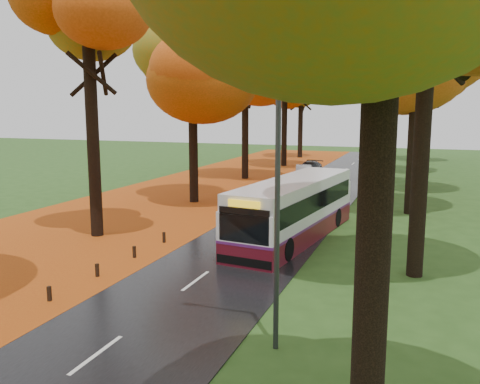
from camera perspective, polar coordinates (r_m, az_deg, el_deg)
The scene contains 13 objects.
road at distance 30.78m, azimuth 5.32°, elevation -2.36°, with size 6.50×90.00×0.04m, color black.
centre_line at distance 30.78m, azimuth 5.32°, elevation -2.32°, with size 0.12×90.00×0.01m, color silver.
leaf_verge at distance 34.15m, azimuth -9.44°, elevation -1.29°, with size 12.00×90.00×0.02m, color maroon.
leaf_drift at distance 31.67m, azimuth -0.02°, elevation -1.94°, with size 0.90×90.00×0.01m, color #B55A12.
trees_left at distance 34.71m, azimuth -5.44°, elevation 14.75°, with size 9.20×74.00×13.88m.
trees_right at distance 31.25m, azimuth 19.89°, elevation 15.13°, with size 9.30×74.20×13.96m.
streetlamp_near at distance 12.80m, azimuth 3.16°, elevation 2.33°, with size 2.45×0.18×8.00m.
streetlamp_mid at distance 34.39m, azimuth 14.02°, elevation 6.52°, with size 2.45×0.18×8.00m.
streetlamp_far at distance 56.29m, azimuth 16.50°, elevation 7.45°, with size 2.45×0.18×8.00m.
bus at distance 24.61m, azimuth 6.13°, elevation -1.75°, with size 3.85×11.11×2.86m.
car_white at distance 35.36m, azimuth 3.45°, elevation 0.29°, with size 1.51×3.76×1.28m, color silver.
car_silver at distance 45.05m, azimuth 7.16°, elevation 2.20°, with size 1.34×3.84×1.26m, color #9A9DA2.
car_dark at distance 47.43m, azimuth 7.83°, elevation 2.58°, with size 1.87×4.60×1.33m, color black.
Camera 1 is at (7.65, -4.15, 6.29)m, focal length 38.00 mm.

